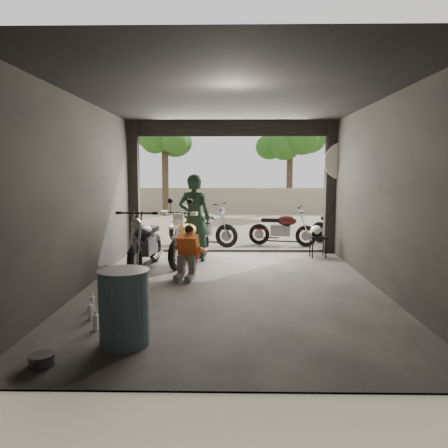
{
  "coord_description": "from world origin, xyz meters",
  "views": [
    {
      "loc": [
        -0.0,
        -7.24,
        2.0
      ],
      "look_at": [
        -0.14,
        0.6,
        1.05
      ],
      "focal_mm": 35.0,
      "sensor_mm": 36.0,
      "label": 1
    }
  ],
  "objects_px": {
    "main_bike": "(190,237)",
    "left_bike": "(146,240)",
    "stool": "(318,240)",
    "sign_post": "(343,178)",
    "outside_bike_a": "(202,224)",
    "rider": "(194,218)",
    "outside_bike_b": "(282,226)",
    "oil_drum": "(124,309)",
    "mechanic": "(187,254)",
    "helmet": "(316,231)",
    "outside_bike_c": "(342,225)"
  },
  "relations": [
    {
      "from": "main_bike",
      "to": "left_bike",
      "type": "distance_m",
      "value": 1.03
    },
    {
      "from": "stool",
      "to": "sign_post",
      "type": "height_order",
      "value": "sign_post"
    },
    {
      "from": "stool",
      "to": "sign_post",
      "type": "xyz_separation_m",
      "value": [
        0.63,
        0.43,
        1.41
      ]
    },
    {
      "from": "outside_bike_a",
      "to": "rider",
      "type": "height_order",
      "value": "rider"
    },
    {
      "from": "main_bike",
      "to": "outside_bike_b",
      "type": "xyz_separation_m",
      "value": [
        2.27,
        2.4,
        -0.06
      ]
    },
    {
      "from": "sign_post",
      "to": "oil_drum",
      "type": "bearing_deg",
      "value": -133.76
    },
    {
      "from": "sign_post",
      "to": "outside_bike_a",
      "type": "bearing_deg",
      "value": 152.08
    },
    {
      "from": "left_bike",
      "to": "outside_bike_b",
      "type": "bearing_deg",
      "value": 48.61
    },
    {
      "from": "mechanic",
      "to": "helmet",
      "type": "xyz_separation_m",
      "value": [
        2.78,
        2.12,
        0.15
      ]
    },
    {
      "from": "outside_bike_b",
      "to": "helmet",
      "type": "height_order",
      "value": "outside_bike_b"
    },
    {
      "from": "left_bike",
      "to": "main_bike",
      "type": "bearing_deg",
      "value": 38.55
    },
    {
      "from": "main_bike",
      "to": "mechanic",
      "type": "height_order",
      "value": "main_bike"
    },
    {
      "from": "stool",
      "to": "outside_bike_a",
      "type": "bearing_deg",
      "value": 150.41
    },
    {
      "from": "mechanic",
      "to": "oil_drum",
      "type": "relative_size",
      "value": 1.1
    },
    {
      "from": "outside_bike_c",
      "to": "oil_drum",
      "type": "bearing_deg",
      "value": -170.61
    },
    {
      "from": "left_bike",
      "to": "stool",
      "type": "bearing_deg",
      "value": 23.75
    },
    {
      "from": "outside_bike_a",
      "to": "oil_drum",
      "type": "bearing_deg",
      "value": -163.17
    },
    {
      "from": "main_bike",
      "to": "oil_drum",
      "type": "height_order",
      "value": "main_bike"
    },
    {
      "from": "helmet",
      "to": "rider",
      "type": "bearing_deg",
      "value": -170.07
    },
    {
      "from": "main_bike",
      "to": "rider",
      "type": "relative_size",
      "value": 0.93
    },
    {
      "from": "left_bike",
      "to": "helmet",
      "type": "height_order",
      "value": "left_bike"
    },
    {
      "from": "rider",
      "to": "stool",
      "type": "relative_size",
      "value": 3.83
    },
    {
      "from": "main_bike",
      "to": "oil_drum",
      "type": "relative_size",
      "value": 2.04
    },
    {
      "from": "rider",
      "to": "mechanic",
      "type": "height_order",
      "value": "rider"
    },
    {
      "from": "left_bike",
      "to": "sign_post",
      "type": "relative_size",
      "value": 0.68
    },
    {
      "from": "helmet",
      "to": "stool",
      "type": "bearing_deg",
      "value": -24.39
    },
    {
      "from": "helmet",
      "to": "sign_post",
      "type": "xyz_separation_m",
      "value": [
        0.68,
        0.41,
        1.21
      ]
    },
    {
      "from": "outside_bike_a",
      "to": "helmet",
      "type": "bearing_deg",
      "value": -99.09
    },
    {
      "from": "main_bike",
      "to": "helmet",
      "type": "relative_size",
      "value": 6.46
    },
    {
      "from": "main_bike",
      "to": "oil_drum",
      "type": "distance_m",
      "value": 4.51
    },
    {
      "from": "mechanic",
      "to": "sign_post",
      "type": "bearing_deg",
      "value": 48.28
    },
    {
      "from": "main_bike",
      "to": "left_bike",
      "type": "bearing_deg",
      "value": -128.55
    },
    {
      "from": "outside_bike_b",
      "to": "helmet",
      "type": "xyz_separation_m",
      "value": [
        0.58,
        -1.68,
        0.09
      ]
    },
    {
      "from": "oil_drum",
      "to": "sign_post",
      "type": "bearing_deg",
      "value": 55.51
    },
    {
      "from": "outside_bike_a",
      "to": "helmet",
      "type": "xyz_separation_m",
      "value": [
        2.74,
        -1.56,
        0.04
      ]
    },
    {
      "from": "outside_bike_b",
      "to": "rider",
      "type": "bearing_deg",
      "value": 147.94
    },
    {
      "from": "left_bike",
      "to": "outside_bike_c",
      "type": "distance_m",
      "value": 5.64
    },
    {
      "from": "main_bike",
      "to": "outside_bike_a",
      "type": "relative_size",
      "value": 1.03
    },
    {
      "from": "stool",
      "to": "main_bike",
      "type": "bearing_deg",
      "value": -166.46
    },
    {
      "from": "left_bike",
      "to": "mechanic",
      "type": "relative_size",
      "value": 1.89
    },
    {
      "from": "main_bike",
      "to": "helmet",
      "type": "xyz_separation_m",
      "value": [
        2.85,
        0.72,
        0.03
      ]
    },
    {
      "from": "outside_bike_c",
      "to": "left_bike",
      "type": "bearing_deg",
      "value": 163.32
    },
    {
      "from": "outside_bike_c",
      "to": "rider",
      "type": "distance_m",
      "value": 4.44
    },
    {
      "from": "outside_bike_b",
      "to": "outside_bike_c",
      "type": "bearing_deg",
      "value": -73.0
    },
    {
      "from": "rider",
      "to": "sign_post",
      "type": "height_order",
      "value": "sign_post"
    },
    {
      "from": "left_bike",
      "to": "mechanic",
      "type": "bearing_deg",
      "value": -36.96
    },
    {
      "from": "left_bike",
      "to": "rider",
      "type": "height_order",
      "value": "rider"
    },
    {
      "from": "left_bike",
      "to": "helmet",
      "type": "distance_m",
      "value": 3.92
    },
    {
      "from": "rider",
      "to": "stool",
      "type": "height_order",
      "value": "rider"
    },
    {
      "from": "left_bike",
      "to": "sign_post",
      "type": "bearing_deg",
      "value": 26.24
    }
  ]
}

